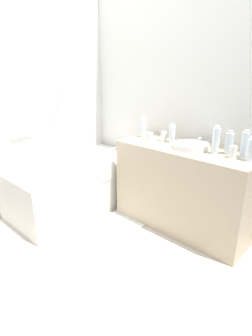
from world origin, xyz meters
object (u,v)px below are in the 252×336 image
Objects in this scene: sink_faucet at (202,141)px; drinking_glass_1 at (164,136)px; water_bottle_0 at (229,143)px; bath_mat at (114,226)px; bathtub at (77,183)px; water_bottle_1 at (251,150)px; water_bottle_5 at (143,127)px; drinking_glass_2 at (233,152)px; water_bottle_3 at (216,141)px; water_bottle_4 at (245,145)px; drinking_glass_0 at (150,136)px; water_bottle_2 at (172,134)px; sink_basin at (191,146)px.

sink_faucet is 1.50× the size of drinking_glass_1.
bath_mat is (-0.58, 0.85, -0.93)m from water_bottle_0.
drinking_glass_1 is (0.52, -0.83, 0.60)m from bathtub.
bathtub reaches higher than drinking_glass_1.
bath_mat is (-0.52, 1.07, -0.93)m from water_bottle_1.
water_bottle_5 is 0.28m from drinking_glass_1.
drinking_glass_1 is 1.06m from bath_mat.
sink_faucet is 1.45× the size of drinking_glass_2.
water_bottle_4 is (0.06, -0.23, -0.01)m from water_bottle_3.
bathtub is 0.71m from bath_mat.
water_bottle_5 is 0.17m from drinking_glass_0.
bath_mat is at bearing 124.18° from water_bottle_0.
water_bottle_5 is 2.23× the size of drinking_glass_1.
drinking_glass_1 reaches higher than sink_faucet.
sink_faucet is 0.78× the size of water_bottle_2.
water_bottle_4 is 0.96m from drinking_glass_0.
drinking_glass_2 reaches higher than bath_mat.
drinking_glass_2 is (-0.03, -0.41, 0.03)m from sink_basin.
water_bottle_0 reaches higher than drinking_glass_1.
water_bottle_4 is 1.09m from water_bottle_5.
water_bottle_3 is at bearing -71.42° from bathtub.
bathtub is 1.00m from water_bottle_5.
water_bottle_5 is 1.04m from drinking_glass_2.
drinking_glass_2 is at bearing -61.96° from bath_mat.
drinking_glass_0 is (-0.02, 0.48, 0.02)m from sink_basin.
drinking_glass_0 is at bearing -56.34° from bathtub.
sink_basin is at bearing -67.52° from bathtub.
bath_mat is at bearing 155.07° from water_bottle_2.
water_bottle_2 reaches higher than drinking_glass_2.
sink_faucet is at bearing -64.91° from drinking_glass_0.
water_bottle_4 reaches higher than drinking_glass_0.
bathtub reaches higher than water_bottle_3.
water_bottle_5 reaches higher than sink_faucet.
sink_faucet is (0.69, -1.17, 0.58)m from bathtub.
water_bottle_5 is (0.03, 0.62, 0.08)m from sink_basin.
drinking_glass_1 reaches higher than drinking_glass_0.
drinking_glass_1 is at bearing 115.56° from sink_faucet.
bathtub is 1.63m from water_bottle_3.
water_bottle_0 is at bearing -89.48° from water_bottle_2.
drinking_glass_0 is at bearing 92.83° from sink_basin.
drinking_glass_2 is at bearing -93.50° from sink_basin.
water_bottle_0 is 0.88× the size of water_bottle_4.
water_bottle_0 is 2.07× the size of drinking_glass_1.
water_bottle_1 reaches higher than sink_faucet.
water_bottle_0 reaches higher than sink_basin.
sink_basin is 1.66× the size of water_bottle_1.
water_bottle_2 is at bearing -71.44° from drinking_glass_0.
water_bottle_5 is (0.04, 0.86, -0.01)m from water_bottle_3.
bath_mat is (-0.56, 0.18, -0.89)m from drinking_glass_1.
water_bottle_1 is at bearing -128.57° from water_bottle_4.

